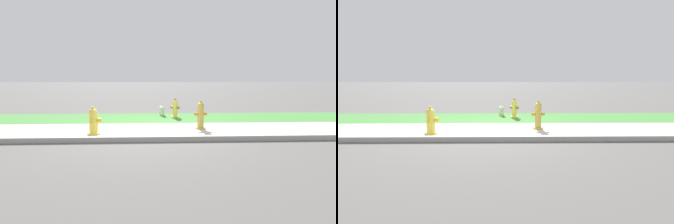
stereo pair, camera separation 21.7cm
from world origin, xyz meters
TOP-DOWN VIEW (x-y plane):
  - ground_plane at (0.00, 0.00)m, footprint 120.00×120.00m
  - sidewalk_pavement at (0.00, 0.00)m, footprint 18.00×2.18m
  - grass_verge at (0.00, 2.23)m, footprint 18.00×2.27m
  - street_curb at (0.00, -1.17)m, footprint 18.00×0.16m
  - fire_hydrant_by_grass_verge at (0.87, 2.31)m, footprint 0.33×0.33m
  - fire_hydrant_near_corner at (-1.40, -0.39)m, footprint 0.37×0.39m
  - fire_hydrant_at_driveway at (1.42, 0.19)m, footprint 0.37×0.34m
  - small_white_dog at (0.41, 2.83)m, footprint 0.27×0.48m

SIDE VIEW (x-z plane):
  - ground_plane at x=0.00m, z-range 0.00..0.00m
  - grass_verge at x=0.00m, z-range 0.00..0.01m
  - sidewalk_pavement at x=0.00m, z-range 0.00..0.01m
  - street_curb at x=0.00m, z-range 0.00..0.12m
  - small_white_dog at x=0.41m, z-range 0.04..0.45m
  - fire_hydrant_by_grass_verge at x=0.87m, z-range -0.02..0.67m
  - fire_hydrant_near_corner at x=-1.40m, z-range -0.02..0.70m
  - fire_hydrant_at_driveway at x=1.42m, z-range -0.01..0.79m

